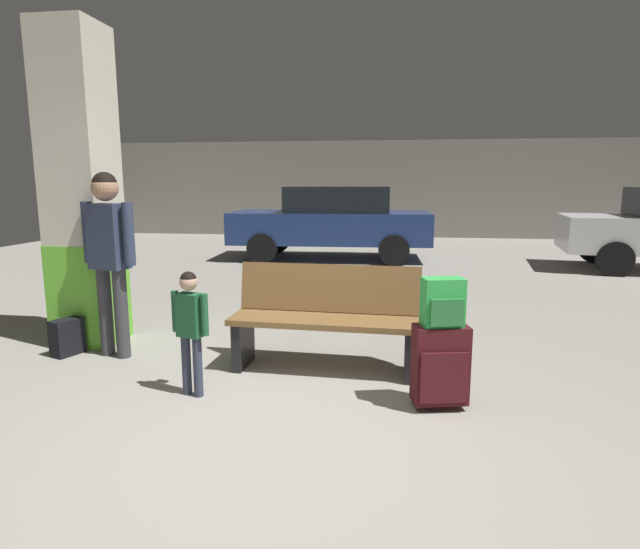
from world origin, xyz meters
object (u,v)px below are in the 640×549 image
(bench, at_px, (326,319))
(adult, at_px, (109,245))
(structural_pillar, at_px, (82,191))
(child, at_px, (190,320))
(parked_car_far, at_px, (332,221))
(backpack_dark_floor, at_px, (67,337))
(backpack_bright, at_px, (443,303))
(suitcase, at_px, (440,365))

(bench, distance_m, adult, 2.06)
(structural_pillar, bearing_deg, child, -37.31)
(parked_car_far, bearing_deg, structural_pillar, -105.33)
(parked_car_far, bearing_deg, backpack_dark_floor, -104.37)
(backpack_bright, height_order, backpack_dark_floor, backpack_bright)
(bench, relative_size, suitcase, 2.68)
(child, bearing_deg, structural_pillar, 142.69)
(bench, xyz_separation_m, parked_car_far, (-0.75, 6.63, 0.36))
(backpack_dark_floor, bearing_deg, structural_pillar, 90.22)
(child, bearing_deg, adult, 143.94)
(structural_pillar, xyz_separation_m, adult, (0.47, -0.39, -0.47))
(bench, distance_m, parked_car_far, 6.68)
(structural_pillar, relative_size, child, 3.21)
(backpack_bright, xyz_separation_m, child, (-1.83, -0.03, -0.18))
(structural_pillar, height_order, parked_car_far, structural_pillar)
(bench, bearing_deg, structural_pillar, 169.88)
(adult, distance_m, parked_car_far, 6.70)
(structural_pillar, relative_size, suitcase, 5.06)
(backpack_bright, bearing_deg, bench, 142.68)
(backpack_bright, distance_m, adult, 2.99)
(bench, xyz_separation_m, child, (-0.92, -0.73, 0.14))
(structural_pillar, distance_m, backpack_bright, 3.62)
(bench, distance_m, backpack_bright, 1.19)
(child, bearing_deg, suitcase, 0.99)
(backpack_bright, relative_size, adult, 0.20)
(child, xyz_separation_m, adult, (-1.06, 0.77, 0.45))
(bench, height_order, adult, adult)
(suitcase, xyz_separation_m, backpack_bright, (0.00, -0.00, 0.45))
(structural_pillar, xyz_separation_m, backpack_dark_floor, (0.00, -0.42, -1.35))
(backpack_bright, xyz_separation_m, adult, (-2.89, 0.74, 0.27))
(bench, bearing_deg, backpack_bright, -37.32)
(suitcase, distance_m, parked_car_far, 7.53)
(adult, bearing_deg, structural_pillar, 140.03)
(backpack_dark_floor, bearing_deg, parked_car_far, 75.63)
(backpack_dark_floor, bearing_deg, adult, 3.65)
(structural_pillar, distance_m, backpack_dark_floor, 1.41)
(structural_pillar, xyz_separation_m, backpack_bright, (3.36, -1.13, -0.74))
(suitcase, bearing_deg, adult, 165.67)
(child, relative_size, adult, 0.57)
(structural_pillar, xyz_separation_m, bench, (2.45, -0.44, -1.07))
(parked_car_far, bearing_deg, child, -91.32)
(bench, bearing_deg, backpack_dark_floor, 179.71)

